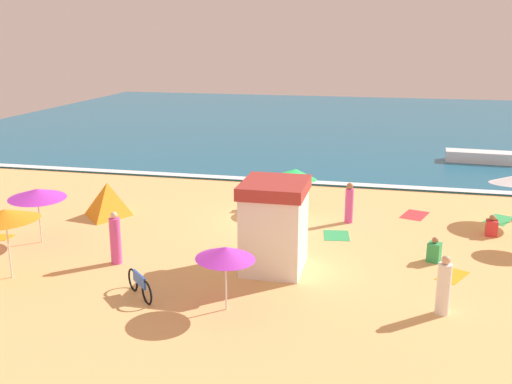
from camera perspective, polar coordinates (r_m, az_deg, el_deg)
name	(u,v)px	position (r m, az deg, el deg)	size (l,w,h in m)	color
ground_plane	(274,219)	(24.98, 1.79, -2.61)	(60.00, 60.00, 0.00)	#E5B26B
ocean_water	(336,123)	(52.10, 7.77, 6.68)	(60.00, 44.00, 0.10)	#196084
wave_breaker_foam	(297,181)	(30.92, 4.04, 1.06)	(57.00, 0.70, 0.01)	white
lifeguard_cabana	(274,225)	(19.35, 1.80, -3.19)	(2.09, 2.45, 3.00)	white
beach_umbrella_0	(225,253)	(16.40, -2.99, -5.95)	(1.97, 1.96, 1.93)	silver
beach_umbrella_4	(295,174)	(25.65, 3.85, 1.81)	(2.73, 2.72, 1.99)	#4C3823
beach_umbrella_5	(37,194)	(23.11, -20.54, -0.15)	(2.96, 2.96, 2.13)	silver
beach_umbrella_9	(5,215)	(20.02, -23.26, -2.09)	(2.19, 2.17, 2.37)	silver
beach_tent	(108,199)	(26.11, -14.21, -0.64)	(1.83, 2.33, 1.44)	orange
parked_bicycle	(140,285)	(18.02, -11.27, -8.83)	(1.34, 1.32, 0.76)	black
beachgoer_0	(349,204)	(24.55, 9.06, -1.12)	(0.47, 0.47, 1.71)	#D84CA5
beachgoer_1	(434,251)	(21.18, 16.96, -5.53)	(0.54, 0.54, 0.88)	green
beachgoer_2	(492,227)	(24.60, 21.96, -3.16)	(0.46, 0.46, 0.84)	red
beachgoer_3	(253,202)	(26.15, -0.29, -0.94)	(0.47, 0.47, 0.88)	blue
beachgoer_5	(115,239)	(20.52, -13.53, -4.51)	(0.46, 0.46, 1.84)	#D84CA5
beachgoer_6	(444,287)	(17.30, 17.81, -8.80)	(0.41, 0.41, 1.74)	white
beach_towel_0	(453,276)	(20.26, 18.59, -7.75)	(1.20, 1.46, 0.01)	orange
beach_towel_2	(415,215)	(26.35, 15.19, -2.18)	(1.34, 1.69, 0.01)	red
beach_towel_3	(336,235)	(23.11, 7.84, -4.22)	(1.14, 1.37, 0.01)	green
beach_towel_4	(499,220)	(26.85, 22.59, -2.51)	(1.51, 1.79, 0.01)	green
small_boat_0	(481,157)	(37.92, 21.06, 3.22)	(4.18, 1.58, 0.66)	white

